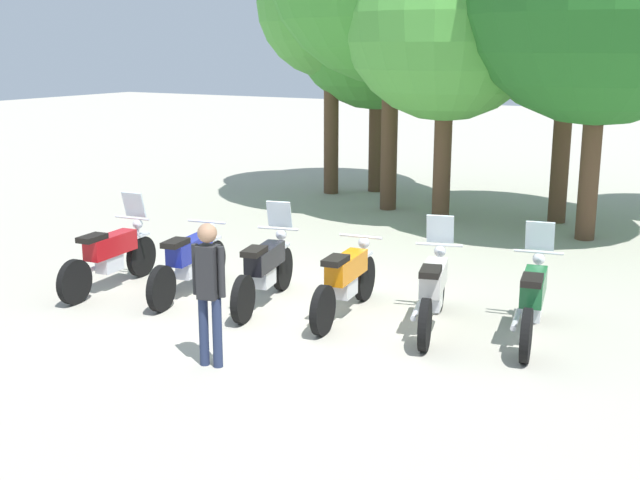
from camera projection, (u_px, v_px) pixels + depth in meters
ground_plane at (302, 311)px, 11.03m from camera, size 80.00×80.00×0.00m
motorcycle_0 at (111, 255)px, 11.96m from camera, size 0.62×2.19×1.37m
motorcycle_1 at (189, 261)px, 11.67m from camera, size 0.65×2.17×0.99m
motorcycle_2 at (265, 269)px, 11.23m from camera, size 0.73×2.16×1.37m
motorcycle_3 at (346, 279)px, 10.75m from camera, size 0.62×2.19×0.99m
motorcycle_4 at (433, 289)px, 10.27m from camera, size 0.80×2.14×1.37m
motorcycle_5 at (533, 298)px, 9.90m from camera, size 0.67×2.17×1.37m
person_0 at (209, 284)px, 8.93m from camera, size 0.41×0.25×1.66m
tree_0 at (332, 3)px, 18.88m from camera, size 3.53×3.53×6.30m
tree_1 at (378, 21)px, 19.24m from camera, size 4.25×4.25×6.26m
tree_3 at (447, 15)px, 15.74m from camera, size 4.17×4.17×6.23m
tree_4 at (570, 18)px, 15.69m from camera, size 3.83×3.83×6.00m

